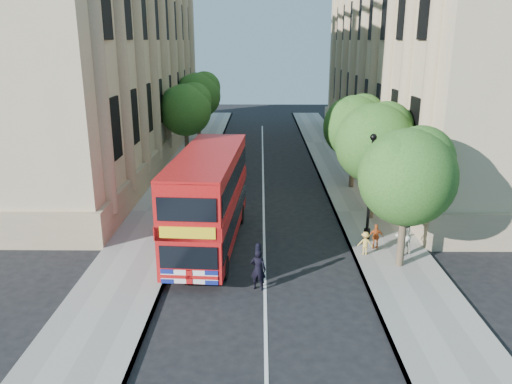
{
  "coord_description": "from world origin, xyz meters",
  "views": [
    {
      "loc": [
        -0.19,
        -16.65,
        9.37
      ],
      "look_at": [
        -0.4,
        6.55,
        2.3
      ],
      "focal_mm": 35.0,
      "sensor_mm": 36.0,
      "label": 1
    }
  ],
  "objects_px": {
    "police_constable": "(258,269)",
    "woman_pedestrian": "(403,235)",
    "box_van": "(221,164)",
    "double_decker_bus": "(209,197)",
    "lamp_post": "(370,191)"
  },
  "relations": [
    {
      "from": "double_decker_bus",
      "to": "police_constable",
      "type": "xyz_separation_m",
      "value": [
        2.31,
        -4.28,
        -1.6
      ]
    },
    {
      "from": "lamp_post",
      "to": "double_decker_bus",
      "type": "relative_size",
      "value": 0.53
    },
    {
      "from": "box_van",
      "to": "police_constable",
      "type": "distance_m",
      "value": 15.56
    },
    {
      "from": "double_decker_bus",
      "to": "box_van",
      "type": "xyz_separation_m",
      "value": [
        -0.33,
        11.04,
        -1.12
      ]
    },
    {
      "from": "lamp_post",
      "to": "box_van",
      "type": "height_order",
      "value": "lamp_post"
    },
    {
      "from": "lamp_post",
      "to": "woman_pedestrian",
      "type": "distance_m",
      "value": 2.65
    },
    {
      "from": "lamp_post",
      "to": "box_van",
      "type": "relative_size",
      "value": 1.06
    },
    {
      "from": "lamp_post",
      "to": "police_constable",
      "type": "distance_m",
      "value": 7.45
    },
    {
      "from": "lamp_post",
      "to": "box_van",
      "type": "xyz_separation_m",
      "value": [
        -7.91,
        10.32,
        -1.19
      ]
    },
    {
      "from": "box_van",
      "to": "double_decker_bus",
      "type": "bearing_deg",
      "value": -82.99
    },
    {
      "from": "lamp_post",
      "to": "woman_pedestrian",
      "type": "height_order",
      "value": "lamp_post"
    },
    {
      "from": "police_constable",
      "to": "woman_pedestrian",
      "type": "height_order",
      "value": "woman_pedestrian"
    },
    {
      "from": "double_decker_bus",
      "to": "police_constable",
      "type": "height_order",
      "value": "double_decker_bus"
    },
    {
      "from": "double_decker_bus",
      "to": "woman_pedestrian",
      "type": "relative_size",
      "value": 5.36
    },
    {
      "from": "box_van",
      "to": "woman_pedestrian",
      "type": "height_order",
      "value": "box_van"
    }
  ]
}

